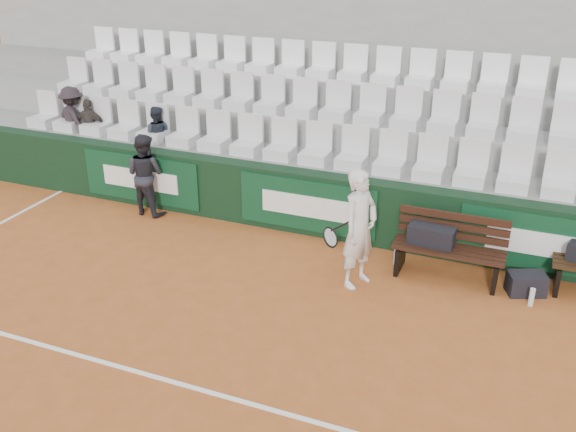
# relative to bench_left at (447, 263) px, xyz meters

# --- Properties ---
(ground) EXTENTS (80.00, 80.00, 0.00)m
(ground) POSITION_rel_bench_left_xyz_m (-2.04, -3.34, -0.23)
(ground) COLOR #A95726
(ground) RESTS_ON ground
(court_baseline) EXTENTS (18.00, 0.06, 0.01)m
(court_baseline) POSITION_rel_bench_left_xyz_m (-2.04, -3.34, -0.22)
(court_baseline) COLOR white
(court_baseline) RESTS_ON ground
(back_barrier) EXTENTS (18.00, 0.34, 1.00)m
(back_barrier) POSITION_rel_bench_left_xyz_m (-1.97, 0.65, 0.28)
(back_barrier) COLOR black
(back_barrier) RESTS_ON ground
(grandstand_tier_front) EXTENTS (18.00, 0.95, 1.00)m
(grandstand_tier_front) POSITION_rel_bench_left_xyz_m (-2.04, 1.28, 0.28)
(grandstand_tier_front) COLOR gray
(grandstand_tier_front) RESTS_ON ground
(grandstand_tier_mid) EXTENTS (18.00, 0.95, 1.45)m
(grandstand_tier_mid) POSITION_rel_bench_left_xyz_m (-2.04, 2.23, 0.50)
(grandstand_tier_mid) COLOR gray
(grandstand_tier_mid) RESTS_ON ground
(grandstand_tier_back) EXTENTS (18.00, 0.95, 1.90)m
(grandstand_tier_back) POSITION_rel_bench_left_xyz_m (-2.04, 3.18, 0.72)
(grandstand_tier_back) COLOR gray
(grandstand_tier_back) RESTS_ON ground
(grandstand_rear_wall) EXTENTS (18.00, 0.30, 4.40)m
(grandstand_rear_wall) POSITION_rel_bench_left_xyz_m (-2.04, 3.81, 1.98)
(grandstand_rear_wall) COLOR #969693
(grandstand_rear_wall) RESTS_ON ground
(seat_row_front) EXTENTS (11.90, 0.44, 0.63)m
(seat_row_front) POSITION_rel_bench_left_xyz_m (-2.04, 1.11, 1.09)
(seat_row_front) COLOR silver
(seat_row_front) RESTS_ON grandstand_tier_front
(seat_row_mid) EXTENTS (11.90, 0.44, 0.63)m
(seat_row_mid) POSITION_rel_bench_left_xyz_m (-2.04, 2.06, 1.54)
(seat_row_mid) COLOR silver
(seat_row_mid) RESTS_ON grandstand_tier_mid
(seat_row_back) EXTENTS (11.90, 0.44, 0.63)m
(seat_row_back) POSITION_rel_bench_left_xyz_m (-2.04, 3.01, 1.99)
(seat_row_back) COLOR white
(seat_row_back) RESTS_ON grandstand_tier_back
(bench_left) EXTENTS (1.50, 0.56, 0.45)m
(bench_left) POSITION_rel_bench_left_xyz_m (0.00, 0.00, 0.00)
(bench_left) COLOR black
(bench_left) RESTS_ON ground
(sports_bag_left) EXTENTS (0.64, 0.31, 0.27)m
(sports_bag_left) POSITION_rel_bench_left_xyz_m (-0.26, 0.04, 0.36)
(sports_bag_left) COLOR black
(sports_bag_left) RESTS_ON bench_left
(sports_bag_ground) EXTENTS (0.56, 0.45, 0.29)m
(sports_bag_ground) POSITION_rel_bench_left_xyz_m (1.05, -0.03, -0.08)
(sports_bag_ground) COLOR black
(sports_bag_ground) RESTS_ON ground
(water_bottle_near) EXTENTS (0.07, 0.07, 0.25)m
(water_bottle_near) POSITION_rel_bench_left_xyz_m (-0.73, 0.11, -0.10)
(water_bottle_near) COLOR silver
(water_bottle_near) RESTS_ON ground
(water_bottle_far) EXTENTS (0.07, 0.07, 0.25)m
(water_bottle_far) POSITION_rel_bench_left_xyz_m (1.13, -0.31, -0.10)
(water_bottle_far) COLOR silver
(water_bottle_far) RESTS_ON ground
(tennis_player) EXTENTS (0.79, 0.70, 1.64)m
(tennis_player) POSITION_rel_bench_left_xyz_m (-1.10, -0.60, 0.60)
(tennis_player) COLOR silver
(tennis_player) RESTS_ON ground
(ball_kid) EXTENTS (0.72, 0.59, 1.38)m
(ball_kid) POSITION_rel_bench_left_xyz_m (-5.03, 0.32, 0.47)
(ball_kid) COLOR black
(ball_kid) RESTS_ON ground
(spectator_a) EXTENTS (0.92, 0.74, 1.24)m
(spectator_a) POSITION_rel_bench_left_xyz_m (-7.07, 1.16, 1.39)
(spectator_a) COLOR black
(spectator_a) RESTS_ON grandstand_tier_front
(spectator_b) EXTENTS (0.66, 0.40, 1.04)m
(spectator_b) POSITION_rel_bench_left_xyz_m (-6.71, 1.16, 1.30)
(spectator_b) COLOR #352F2A
(spectator_b) RESTS_ON grandstand_tier_front
(spectator_c) EXTENTS (0.62, 0.55, 1.06)m
(spectator_c) POSITION_rel_bench_left_xyz_m (-5.30, 1.16, 1.30)
(spectator_c) COLOR #1F252F
(spectator_c) RESTS_ON grandstand_tier_front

